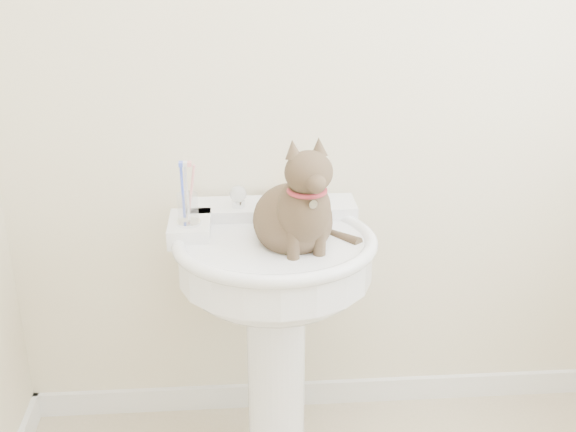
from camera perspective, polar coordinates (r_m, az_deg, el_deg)
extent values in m
cube|color=white|center=(2.73, 4.18, -13.65)|extent=(2.20, 0.02, 0.09)
cylinder|color=white|center=(2.31, -0.93, -12.78)|extent=(0.18, 0.18, 0.64)
cylinder|color=white|center=(2.10, -1.00, -3.49)|extent=(0.56, 0.56, 0.12)
ellipsoid|color=white|center=(2.12, -0.99, -4.96)|extent=(0.52, 0.45, 0.20)
torus|color=white|center=(2.07, -1.01, -2.10)|extent=(0.59, 0.59, 0.04)
cube|color=white|center=(2.25, -1.31, 0.37)|extent=(0.52, 0.14, 0.06)
cube|color=white|center=(2.14, -7.76, -1.00)|extent=(0.12, 0.19, 0.06)
cylinder|color=silver|center=(2.19, -1.26, 1.19)|extent=(0.05, 0.05, 0.05)
cylinder|color=silver|center=(2.14, -1.20, 1.44)|extent=(0.04, 0.04, 0.14)
sphere|color=white|center=(2.20, -4.16, 1.78)|extent=(0.06, 0.06, 0.06)
sphere|color=white|center=(2.21, 1.55, 1.93)|extent=(0.06, 0.06, 0.06)
cube|color=#F9A32A|center=(2.28, 0.29, 1.82)|extent=(0.10, 0.07, 0.03)
cylinder|color=silver|center=(2.11, -7.85, -0.52)|extent=(0.07, 0.07, 0.01)
cylinder|color=white|center=(2.09, -7.92, 0.64)|extent=(0.06, 0.06, 0.09)
cylinder|color=#455FED|center=(2.07, -8.32, 1.91)|extent=(0.01, 0.01, 0.17)
cylinder|color=white|center=(2.07, -7.99, 1.92)|extent=(0.01, 0.01, 0.17)
cylinder|color=pink|center=(2.07, -7.66, 1.93)|extent=(0.01, 0.01, 0.17)
ellipsoid|color=brown|center=(2.05, 0.53, -0.29)|extent=(0.23, 0.26, 0.21)
ellipsoid|color=brown|center=(1.94, 0.76, 0.41)|extent=(0.15, 0.14, 0.19)
ellipsoid|color=brown|center=(1.87, 0.87, 3.42)|extent=(0.13, 0.12, 0.12)
cone|color=brown|center=(1.87, -0.28, 5.35)|extent=(0.05, 0.05, 0.05)
cone|color=brown|center=(1.87, 1.92, 5.39)|extent=(0.05, 0.05, 0.05)
cylinder|color=brown|center=(2.11, 3.71, -1.73)|extent=(0.03, 0.03, 0.24)
torus|color=maroon|center=(1.90, 0.83, 1.98)|extent=(0.11, 0.11, 0.01)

